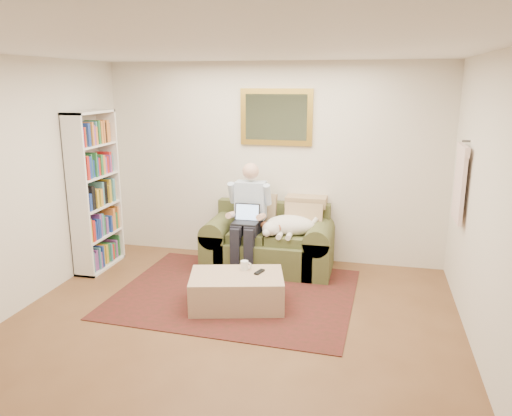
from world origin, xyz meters
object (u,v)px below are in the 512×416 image
at_px(laptop, 246,218).
at_px(coffee_mug, 244,265).
at_px(sleeping_dog, 290,225).
at_px(ottoman, 237,291).
at_px(sofa, 269,247).
at_px(bookshelf, 95,192).
at_px(seated_man, 247,219).

xyz_separation_m(laptop, coffee_mug, (0.19, -0.81, -0.31)).
distance_m(sleeping_dog, ottoman, 1.26).
distance_m(sofa, bookshelf, 2.31).
xyz_separation_m(sleeping_dog, ottoman, (-0.39, -1.11, -0.44)).
bearing_deg(bookshelf, sofa, 12.00).
xyz_separation_m(sofa, ottoman, (-0.10, -1.19, -0.10)).
relative_size(seated_man, laptop, 4.33).
distance_m(laptop, ottoman, 1.13).
bearing_deg(coffee_mug, bookshelf, 164.84).
bearing_deg(laptop, sleeping_dog, 13.64).
bearing_deg(sleeping_dog, seated_man, -172.87).
height_order(sleeping_dog, coffee_mug, sleeping_dog).
relative_size(ottoman, bookshelf, 0.49).
bearing_deg(seated_man, coffee_mug, -77.92).
distance_m(sleeping_dog, coffee_mug, 1.02).
height_order(sofa, seated_man, seated_man).
bearing_deg(laptop, ottoman, -81.61).
relative_size(sofa, sleeping_dog, 2.43).
relative_size(sleeping_dog, ottoman, 0.68).
relative_size(laptop, coffee_mug, 3.14).
relative_size(coffee_mug, bookshelf, 0.05).
relative_size(seated_man, coffee_mug, 13.60).
distance_m(sofa, seated_man, 0.49).
bearing_deg(ottoman, sleeping_dog, 70.76).
bearing_deg(laptop, bookshelf, -172.66).
distance_m(ottoman, coffee_mug, 0.29).
distance_m(seated_man, sleeping_dog, 0.54).
bearing_deg(seated_man, bookshelf, -170.81).
relative_size(seated_man, bookshelf, 0.68).
relative_size(ottoman, coffee_mug, 9.79).
bearing_deg(seated_man, ottoman, -82.10).
height_order(ottoman, coffee_mug, coffee_mug).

